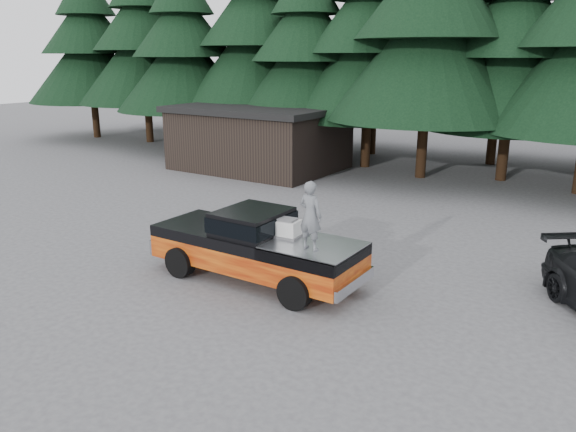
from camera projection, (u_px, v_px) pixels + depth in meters
The scene contains 7 objects.
ground at pixel (268, 272), 15.64m from camera, with size 120.00×120.00×0.00m, color #4C4C4E.
pickup_truck at pixel (256, 256), 14.97m from camera, with size 6.00×2.04×1.33m, color orange, non-canonical shape.
truck_cab at pixel (252, 221), 14.76m from camera, with size 1.66×1.90×0.59m, color black.
air_compressor at pixel (287, 229), 14.36m from camera, with size 0.61×0.51×0.42m, color silver.
man_on_bed at pixel (310, 216), 13.28m from camera, with size 0.61×0.40×1.68m, color slate.
utility_building at pixel (259, 137), 29.57m from camera, with size 8.40×6.40×3.30m.
treeline at pixel (479, 14), 27.11m from camera, with size 60.15×16.05×17.50m.
Camera 1 is at (8.47, -11.90, 5.83)m, focal length 35.00 mm.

